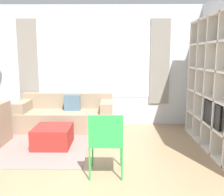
# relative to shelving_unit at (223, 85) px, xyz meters

# --- Properties ---
(ground_plane) EXTENTS (16.00, 16.00, 0.00)m
(ground_plane) POSITION_rel_shelving_unit_xyz_m (-2.24, -1.33, -1.12)
(ground_plane) COLOR #9E7F5B
(wall_back) EXTENTS (6.01, 0.11, 2.70)m
(wall_back) POSITION_rel_shelving_unit_xyz_m (-2.24, 1.69, 0.24)
(wall_back) COLOR silver
(wall_back) RESTS_ON ground_plane
(area_rug) EXTENTS (2.13, 1.90, 0.01)m
(area_rug) POSITION_rel_shelving_unit_xyz_m (-3.29, 0.19, -1.11)
(area_rug) COLOR gray
(area_rug) RESTS_ON ground_plane
(shelving_unit) EXTENTS (0.40, 2.33, 2.26)m
(shelving_unit) POSITION_rel_shelving_unit_xyz_m (0.00, 0.00, 0.00)
(shelving_unit) COLOR silver
(shelving_unit) RESTS_ON ground_plane
(couch_main) EXTENTS (2.02, 0.84, 0.76)m
(couch_main) POSITION_rel_shelving_unit_xyz_m (-2.83, 1.22, -0.83)
(couch_main) COLOR gray
(couch_main) RESTS_ON ground_plane
(ottoman) EXTENTS (0.64, 0.67, 0.36)m
(ottoman) POSITION_rel_shelving_unit_xyz_m (-2.86, 0.18, -0.94)
(ottoman) COLOR #A82823
(ottoman) RESTS_ON ground_plane
(folding_chair) EXTENTS (0.44, 0.46, 0.86)m
(folding_chair) POSITION_rel_shelving_unit_xyz_m (-1.88, -0.92, -0.60)
(folding_chair) COLOR green
(folding_chair) RESTS_ON ground_plane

